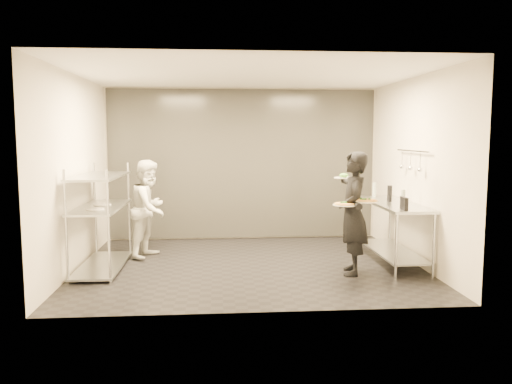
{
  "coord_description": "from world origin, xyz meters",
  "views": [
    {
      "loc": [
        -0.46,
        -7.26,
        1.92
      ],
      "look_at": [
        0.1,
        0.01,
        1.1
      ],
      "focal_mm": 35.0,
      "sensor_mm": 36.0,
      "label": 1
    }
  ],
  "objects": [
    {
      "name": "salad_plate",
      "position": [
        1.34,
        -0.24,
        1.34
      ],
      "size": [
        0.28,
        0.28,
        0.07
      ],
      "color": "silver",
      "rests_on": "waiter"
    },
    {
      "name": "pass_rack",
      "position": [
        -2.15,
        -0.0,
        0.77
      ],
      "size": [
        0.6,
        1.6,
        1.5
      ],
      "color": "silver",
      "rests_on": "ground"
    },
    {
      "name": "waiter",
      "position": [
        1.4,
        -0.56,
        0.85
      ],
      "size": [
        0.51,
        0.68,
        1.71
      ],
      "primitive_type": "imported",
      "rotation": [
        0.0,
        0.0,
        -1.74
      ],
      "color": "black",
      "rests_on": "ground"
    },
    {
      "name": "bottle_dark",
      "position": [
        2.16,
        0.14,
        1.04
      ],
      "size": [
        0.07,
        0.07,
        0.25
      ],
      "primitive_type": "cylinder",
      "color": "black",
      "rests_on": "prep_counter"
    },
    {
      "name": "prep_counter",
      "position": [
        2.18,
        0.0,
        0.63
      ],
      "size": [
        0.6,
        1.8,
        0.92
      ],
      "color": "silver",
      "rests_on": "ground"
    },
    {
      "name": "pizza_plate_far",
      "position": [
        1.54,
        -0.73,
        1.05
      ],
      "size": [
        0.32,
        0.32,
        0.05
      ],
      "color": "silver",
      "rests_on": "waiter"
    },
    {
      "name": "bottle_clear",
      "position": [
        2.25,
        -0.19,
        1.03
      ],
      "size": [
        0.07,
        0.07,
        0.22
      ],
      "primitive_type": "cylinder",
      "color": "gray",
      "rests_on": "prep_counter"
    },
    {
      "name": "utensil_rail",
      "position": [
        2.43,
        -0.0,
        1.55
      ],
      "size": [
        0.07,
        1.2,
        0.31
      ],
      "color": "silver",
      "rests_on": "room_shell"
    },
    {
      "name": "pos_monitor",
      "position": [
        2.06,
        -0.72,
        1.01
      ],
      "size": [
        0.07,
        0.25,
        0.18
      ],
      "primitive_type": "cube",
      "rotation": [
        0.0,
        0.0,
        -0.09
      ],
      "color": "black",
      "rests_on": "prep_counter"
    },
    {
      "name": "bottle_green",
      "position": [
        2.13,
        0.8,
        1.04
      ],
      "size": [
        0.07,
        0.07,
        0.24
      ],
      "primitive_type": "cylinder",
      "color": "gray",
      "rests_on": "prep_counter"
    },
    {
      "name": "room_shell",
      "position": [
        0.0,
        1.18,
        1.4
      ],
      "size": [
        5.0,
        4.0,
        2.8
      ],
      "color": "black",
      "rests_on": "ground"
    },
    {
      "name": "chef",
      "position": [
        -1.55,
        0.7,
        0.77
      ],
      "size": [
        0.8,
        0.9,
        1.55
      ],
      "primitive_type": "imported",
      "rotation": [
        0.0,
        0.0,
        1.23
      ],
      "color": "silver",
      "rests_on": "ground"
    },
    {
      "name": "pizza_plate_near",
      "position": [
        1.23,
        -0.75,
        1.01
      ],
      "size": [
        0.32,
        0.32,
        0.05
      ],
      "color": "silver",
      "rests_on": "waiter"
    }
  ]
}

